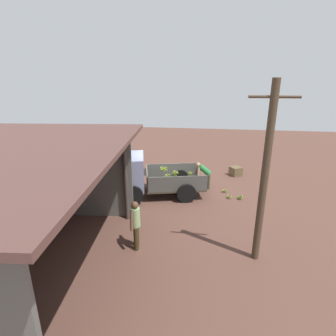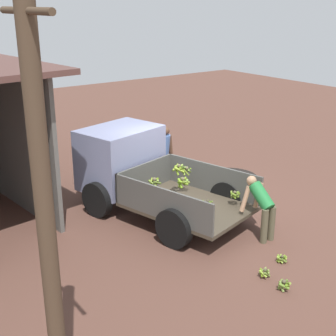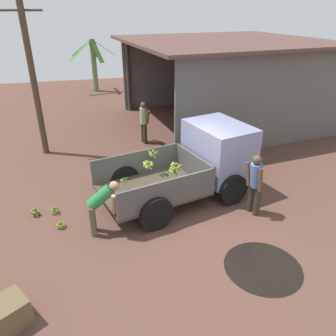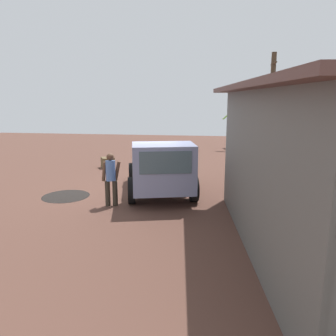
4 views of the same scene
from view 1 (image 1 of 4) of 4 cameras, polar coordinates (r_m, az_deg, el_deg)
ground at (r=12.97m, az=-0.88°, el=-4.59°), size 36.00×36.00×0.00m
mud_patch_0 at (r=15.43m, az=-3.35°, el=-0.80°), size 1.59×1.59×0.01m
cargo_truck at (r=12.05m, az=-6.48°, el=-1.41°), size 4.43×2.90×1.91m
utility_pole at (r=7.54m, az=20.32°, el=-1.56°), size 1.25×0.21×5.13m
person_foreground_visitor at (r=13.62m, az=-7.94°, el=0.43°), size 0.43×0.59×1.63m
person_worker_loading at (r=12.94m, az=8.03°, el=-1.18°), size 0.74×0.64×1.30m
person_bystander_near_shed at (r=8.32m, az=-7.12°, el=-11.75°), size 0.37×0.68×1.61m
banana_bunch_on_ground_0 at (r=12.84m, az=12.21°, el=-4.88°), size 0.23×0.23×0.16m
banana_bunch_on_ground_1 at (r=12.25m, az=15.43°, el=-6.11°), size 0.26×0.26×0.21m
banana_bunch_on_ground_2 at (r=12.23m, az=13.20°, el=-6.02°), size 0.23×0.23×0.19m
wooden_crate_0 at (r=15.23m, az=14.50°, el=-0.67°), size 0.77×0.77×0.49m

